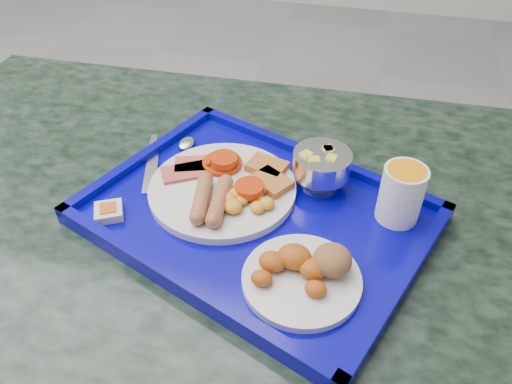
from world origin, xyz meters
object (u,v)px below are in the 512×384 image
table (235,306)px  tray (256,216)px  bread_plate (305,272)px  main_plate (226,187)px  fruit_bowl (322,164)px  juice_cup (402,193)px

table → tray: 0.22m
tray → table: bearing=-161.9°
bread_plate → main_plate: bearing=136.3°
table → tray: bearing=18.1°
bread_plate → fruit_bowl: fruit_bowl is taller
tray → fruit_bowl: (0.08, 0.09, 0.05)m
tray → juice_cup: size_ratio=6.64×
tray → bread_plate: 0.14m
bread_plate → fruit_bowl: bearing=92.8°
juice_cup → fruit_bowl: bearing=159.1°
table → juice_cup: juice_cup is taller
tray → juice_cup: 0.21m
main_plate → bread_plate: bearing=-43.7°
main_plate → bread_plate: size_ratio=1.49×
bread_plate → fruit_bowl: size_ratio=1.70×
fruit_bowl → juice_cup: bearing=-20.9°
main_plate → fruit_bowl: 0.15m
table → main_plate: bearing=114.5°
table → juice_cup: 0.36m
tray → juice_cup: (0.20, 0.04, 0.05)m
fruit_bowl → juice_cup: 0.13m
tray → bread_plate: bread_plate is taller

